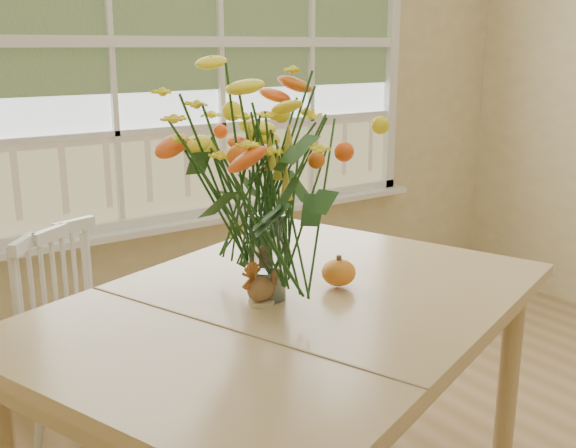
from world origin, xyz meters
TOP-DOWN VIEW (x-y plane):
  - wall_back at (0.00, 2.25)m, footprint 4.00×0.02m
  - window at (0.00, 2.21)m, footprint 2.42×0.12m
  - dining_table at (-0.60, 0.79)m, footprint 1.81×1.55m
  - windsor_chair at (-1.00, 1.53)m, footprint 0.57×0.56m
  - flower_vase at (-0.65, 0.83)m, footprint 0.51×0.51m
  - pumpkin at (-0.42, 0.78)m, footprint 0.11×0.11m
  - turkey_figurine at (-0.69, 0.80)m, footprint 0.11×0.09m
  - dark_gourd at (-0.50, 1.05)m, footprint 0.13×0.11m

SIDE VIEW (x-z plane):
  - windsor_chair at x=-1.00m, z-range 0.06..0.95m
  - dining_table at x=-0.60m, z-range 0.32..1.14m
  - dark_gourd at x=-0.50m, z-range 0.82..0.90m
  - pumpkin at x=-0.42m, z-range 0.82..0.90m
  - turkey_figurine at x=-0.69m, z-range 0.81..0.93m
  - flower_vase at x=-0.65m, z-range 0.88..1.49m
  - wall_back at x=0.00m, z-range 0.00..2.70m
  - window at x=0.00m, z-range 0.66..2.40m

